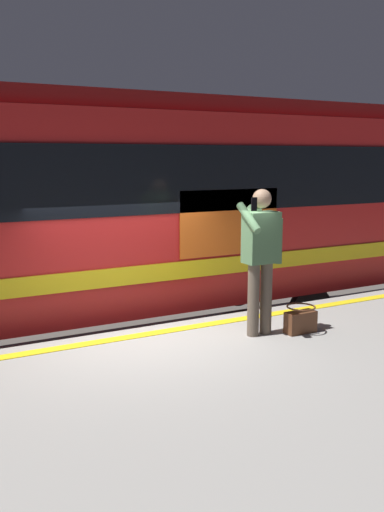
{
  "coord_description": "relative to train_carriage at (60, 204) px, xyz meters",
  "views": [
    {
      "loc": [
        2.54,
        6.16,
        3.09
      ],
      "look_at": [
        -0.57,
        0.3,
        1.91
      ],
      "focal_mm": 39.02,
      "sensor_mm": 36.0,
      "label": 1
    }
  ],
  "objects": [
    {
      "name": "platform",
      "position": [
        -0.46,
        3.98,
        -1.92
      ],
      "size": [
        17.49,
        4.29,
        1.01
      ],
      "primitive_type": "cube",
      "color": "gray",
      "rests_on": "ground"
    },
    {
      "name": "handbag",
      "position": [
        -2.08,
        2.93,
        -1.26
      ],
      "size": [
        0.39,
        0.35,
        0.33
      ],
      "color": "#59331E",
      "rests_on": "platform"
    },
    {
      "name": "track_rail_near",
      "position": [
        -0.46,
        0.71,
        -2.34
      ],
      "size": [
        22.74,
        0.08,
        0.16
      ],
      "primitive_type": "cube",
      "color": "slate",
      "rests_on": "ground"
    },
    {
      "name": "train_carriage",
      "position": [
        0.0,
        0.0,
        0.0
      ],
      "size": [
        11.67,
        2.74,
        3.77
      ],
      "color": "red",
      "rests_on": "ground"
    },
    {
      "name": "passenger",
      "position": [
        -1.61,
        2.74,
        -0.4
      ],
      "size": [
        0.57,
        0.55,
        1.73
      ],
      "color": "brown",
      "rests_on": "platform"
    },
    {
      "name": "track_rail_far",
      "position": [
        -0.46,
        -0.72,
        -2.34
      ],
      "size": [
        22.74,
        0.08,
        0.16
      ],
      "primitive_type": "cube",
      "color": "slate",
      "rests_on": "ground"
    },
    {
      "name": "safety_line",
      "position": [
        -0.46,
        2.13,
        -1.41
      ],
      "size": [
        17.14,
        0.16,
        0.01
      ],
      "primitive_type": "cube",
      "color": "yellow",
      "rests_on": "platform"
    },
    {
      "name": "ground_plane",
      "position": [
        -0.46,
        1.83,
        -2.42
      ],
      "size": [
        26.23,
        26.23,
        0.0
      ],
      "primitive_type": "plane",
      "color": "#4C4742"
    }
  ]
}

